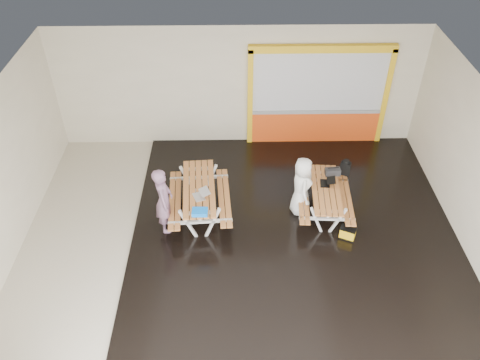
{
  "coord_description": "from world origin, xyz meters",
  "views": [
    {
      "loc": [
        -0.15,
        -8.01,
        8.15
      ],
      "look_at": [
        0.0,
        0.9,
        1.0
      ],
      "focal_mm": 36.68,
      "sensor_mm": 36.0,
      "label": 1
    }
  ],
  "objects_px": {
    "picnic_table_left": "(199,194)",
    "person_left": "(164,200)",
    "laptop_right": "(327,182)",
    "dark_case": "(314,213)",
    "picnic_table_right": "(325,194)",
    "blue_pouch": "(200,212)",
    "backpack": "(345,167)",
    "person_right": "(302,186)",
    "fluke_bag": "(348,233)",
    "laptop_left": "(201,195)",
    "toolbox": "(333,172)"
  },
  "relations": [
    {
      "from": "picnic_table_left",
      "to": "backpack",
      "type": "relative_size",
      "value": 5.29
    },
    {
      "from": "picnic_table_right",
      "to": "blue_pouch",
      "type": "distance_m",
      "value": 3.09
    },
    {
      "from": "picnic_table_left",
      "to": "person_left",
      "type": "bearing_deg",
      "value": -146.58
    },
    {
      "from": "person_right",
      "to": "laptop_right",
      "type": "distance_m",
      "value": 0.64
    },
    {
      "from": "person_left",
      "to": "picnic_table_left",
      "type": "bearing_deg",
      "value": -61.15
    },
    {
      "from": "toolbox",
      "to": "picnic_table_left",
      "type": "bearing_deg",
      "value": -170.35
    },
    {
      "from": "picnic_table_left",
      "to": "picnic_table_right",
      "type": "xyz_separation_m",
      "value": [
        3.0,
        0.0,
        -0.07
      ]
    },
    {
      "from": "toolbox",
      "to": "fluke_bag",
      "type": "height_order",
      "value": "toolbox"
    },
    {
      "from": "backpack",
      "to": "toolbox",
      "type": "bearing_deg",
      "value": -137.84
    },
    {
      "from": "blue_pouch",
      "to": "fluke_bag",
      "type": "distance_m",
      "value": 3.42
    },
    {
      "from": "backpack",
      "to": "laptop_left",
      "type": "bearing_deg",
      "value": -160.79
    },
    {
      "from": "laptop_left",
      "to": "dark_case",
      "type": "bearing_deg",
      "value": 3.49
    },
    {
      "from": "picnic_table_left",
      "to": "person_right",
      "type": "distance_m",
      "value": 2.43
    },
    {
      "from": "dark_case",
      "to": "fluke_bag",
      "type": "height_order",
      "value": "fluke_bag"
    },
    {
      "from": "fluke_bag",
      "to": "laptop_left",
      "type": "bearing_deg",
      "value": 170.08
    },
    {
      "from": "picnic_table_left",
      "to": "blue_pouch",
      "type": "distance_m",
      "value": 0.95
    },
    {
      "from": "person_right",
      "to": "person_left",
      "type": "bearing_deg",
      "value": 96.36
    },
    {
      "from": "picnic_table_right",
      "to": "dark_case",
      "type": "xyz_separation_m",
      "value": [
        -0.24,
        -0.18,
        -0.45
      ]
    },
    {
      "from": "person_right",
      "to": "laptop_left",
      "type": "bearing_deg",
      "value": 95.86
    },
    {
      "from": "laptop_right",
      "to": "backpack",
      "type": "xyz_separation_m",
      "value": [
        0.58,
        0.72,
        -0.11
      ]
    },
    {
      "from": "picnic_table_left",
      "to": "laptop_right",
      "type": "distance_m",
      "value": 3.06
    },
    {
      "from": "backpack",
      "to": "fluke_bag",
      "type": "distance_m",
      "value": 1.91
    },
    {
      "from": "picnic_table_left",
      "to": "blue_pouch",
      "type": "bearing_deg",
      "value": -85.73
    },
    {
      "from": "laptop_left",
      "to": "fluke_bag",
      "type": "relative_size",
      "value": 1.06
    },
    {
      "from": "toolbox",
      "to": "dark_case",
      "type": "height_order",
      "value": "toolbox"
    },
    {
      "from": "person_right",
      "to": "laptop_right",
      "type": "height_order",
      "value": "person_right"
    },
    {
      "from": "fluke_bag",
      "to": "dark_case",
      "type": "bearing_deg",
      "value": 131.05
    },
    {
      "from": "laptop_right",
      "to": "backpack",
      "type": "relative_size",
      "value": 0.91
    },
    {
      "from": "picnic_table_left",
      "to": "picnic_table_right",
      "type": "distance_m",
      "value": 3.0
    },
    {
      "from": "picnic_table_left",
      "to": "laptop_right",
      "type": "xyz_separation_m",
      "value": [
        3.05,
        0.19,
        0.15
      ]
    },
    {
      "from": "laptop_right",
      "to": "toolbox",
      "type": "xyz_separation_m",
      "value": [
        0.19,
        0.36,
        0.04
      ]
    },
    {
      "from": "picnic_table_right",
      "to": "laptop_left",
      "type": "relative_size",
      "value": 4.36
    },
    {
      "from": "picnic_table_left",
      "to": "blue_pouch",
      "type": "relative_size",
      "value": 6.49
    },
    {
      "from": "blue_pouch",
      "to": "backpack",
      "type": "distance_m",
      "value": 4.01
    },
    {
      "from": "person_right",
      "to": "laptop_right",
      "type": "bearing_deg",
      "value": -82.11
    },
    {
      "from": "toolbox",
      "to": "person_left",
      "type": "bearing_deg",
      "value": -165.24
    },
    {
      "from": "picnic_table_left",
      "to": "dark_case",
      "type": "relative_size",
      "value": 5.36
    },
    {
      "from": "laptop_right",
      "to": "fluke_bag",
      "type": "xyz_separation_m",
      "value": [
        0.36,
        -1.11,
        -0.6
      ]
    },
    {
      "from": "toolbox",
      "to": "backpack",
      "type": "bearing_deg",
      "value": 42.16
    },
    {
      "from": "person_left",
      "to": "dark_case",
      "type": "bearing_deg",
      "value": -89.18
    },
    {
      "from": "toolbox",
      "to": "backpack",
      "type": "relative_size",
      "value": 0.91
    },
    {
      "from": "person_left",
      "to": "dark_case",
      "type": "relative_size",
      "value": 4.12
    },
    {
      "from": "dark_case",
      "to": "laptop_left",
      "type": "bearing_deg",
      "value": -176.51
    },
    {
      "from": "person_right",
      "to": "laptop_left",
      "type": "xyz_separation_m",
      "value": [
        -2.36,
        -0.4,
        0.11
      ]
    },
    {
      "from": "person_right",
      "to": "dark_case",
      "type": "distance_m",
      "value": 0.78
    },
    {
      "from": "laptop_right",
      "to": "dark_case",
      "type": "bearing_deg",
      "value": -128.86
    },
    {
      "from": "person_right",
      "to": "fluke_bag",
      "type": "height_order",
      "value": "person_right"
    },
    {
      "from": "person_left",
      "to": "backpack",
      "type": "xyz_separation_m",
      "value": [
        4.4,
        1.41,
        -0.2
      ]
    },
    {
      "from": "backpack",
      "to": "dark_case",
      "type": "distance_m",
      "value": 1.5
    },
    {
      "from": "person_right",
      "to": "fluke_bag",
      "type": "distance_m",
      "value": 1.51
    }
  ]
}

